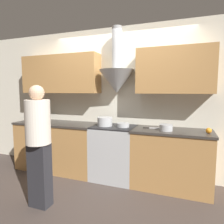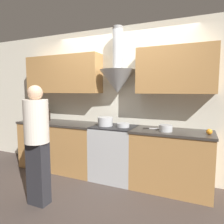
{
  "view_description": "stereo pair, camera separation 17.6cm",
  "coord_description": "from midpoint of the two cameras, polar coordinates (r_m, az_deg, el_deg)",
  "views": [
    {
      "loc": [
        1.11,
        -2.8,
        1.5
      ],
      "look_at": [
        0.0,
        0.2,
        1.15
      ],
      "focal_mm": 32.0,
      "sensor_mm": 36.0,
      "label": 1
    },
    {
      "loc": [
        1.27,
        -2.73,
        1.5
      ],
      "look_at": [
        0.0,
        0.2,
        1.15
      ],
      "focal_mm": 32.0,
      "sensor_mm": 36.0,
      "label": 2
    }
  ],
  "objects": [
    {
      "name": "counter_right",
      "position": [
        3.25,
        18.08,
        -12.91
      ],
      "size": [
        1.18,
        0.62,
        0.9
      ],
      "color": "#B27F47",
      "rests_on": "ground_plane"
    },
    {
      "name": "ground_plane",
      "position": [
        3.36,
        0.14,
        -20.27
      ],
      "size": [
        12.0,
        12.0,
        0.0
      ],
      "primitive_type": "plane",
      "color": "#423833"
    },
    {
      "name": "person_foreground_left",
      "position": [
        2.74,
        -18.91,
        -7.51
      ],
      "size": [
        0.31,
        0.31,
        1.56
      ],
      "color": "#28282D",
      "rests_on": "ground_plane"
    },
    {
      "name": "stove_range",
      "position": [
        3.45,
        2.17,
        -11.41
      ],
      "size": [
        0.71,
        0.6,
        0.9
      ],
      "color": "#B7BABC",
      "rests_on": "ground_plane"
    },
    {
      "name": "mixing_bowl",
      "position": [
        3.27,
        4.73,
        -3.76
      ],
      "size": [
        0.21,
        0.21,
        0.06
      ],
      "color": "#B7BABC",
      "rests_on": "stove_range"
    },
    {
      "name": "orange_fruit",
      "position": [
        3.06,
        27.55,
        -5.03
      ],
      "size": [
        0.08,
        0.08,
        0.08
      ],
      "color": "orange",
      "rests_on": "counter_right"
    },
    {
      "name": "wine_bottle_4",
      "position": [
        4.11,
        -16.56,
        -0.59
      ],
      "size": [
        0.07,
        0.07,
        0.32
      ],
      "color": "black",
      "rests_on": "counter_left"
    },
    {
      "name": "wall_back",
      "position": [
        3.56,
        2.67,
        5.86
      ],
      "size": [
        8.4,
        0.6,
        2.6
      ],
      "color": "silver",
      "rests_on": "ground_plane"
    },
    {
      "name": "wine_bottle_1",
      "position": [
        4.3,
        -19.71,
        -0.29
      ],
      "size": [
        0.07,
        0.07,
        0.35
      ],
      "color": "black",
      "rests_on": "counter_left"
    },
    {
      "name": "saucepan",
      "position": [
        3.06,
        16.69,
        -4.45
      ],
      "size": [
        0.19,
        0.19,
        0.09
      ],
      "color": "#B7BABC",
      "rests_on": "counter_right"
    },
    {
      "name": "wine_bottle_3",
      "position": [
        4.16,
        -17.61,
        -0.59
      ],
      "size": [
        0.07,
        0.07,
        0.32
      ],
      "color": "black",
      "rests_on": "counter_left"
    },
    {
      "name": "stock_pot",
      "position": [
        3.38,
        -0.44,
        -2.72
      ],
      "size": [
        0.25,
        0.25,
        0.15
      ],
      "color": "#B7BABC",
      "rests_on": "stove_range"
    },
    {
      "name": "counter_left",
      "position": [
        3.99,
        -13.37,
        -9.2
      ],
      "size": [
        1.58,
        0.62,
        0.9
      ],
      "color": "#B27F47",
      "rests_on": "ground_plane"
    },
    {
      "name": "wine_bottle_0",
      "position": [
        4.35,
        -20.75,
        -0.39
      ],
      "size": [
        0.07,
        0.07,
        0.32
      ],
      "color": "black",
      "rests_on": "counter_left"
    },
    {
      "name": "chefs_knife",
      "position": [
        3.22,
        12.76,
        -4.59
      ],
      "size": [
        0.26,
        0.1,
        0.01
      ],
      "rotation": [
        0.0,
        0.0,
        0.27
      ],
      "color": "silver",
      "rests_on": "counter_right"
    },
    {
      "name": "wine_bottle_2",
      "position": [
        4.23,
        -18.62,
        -0.37
      ],
      "size": [
        0.07,
        0.07,
        0.33
      ],
      "color": "black",
      "rests_on": "counter_left"
    }
  ]
}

